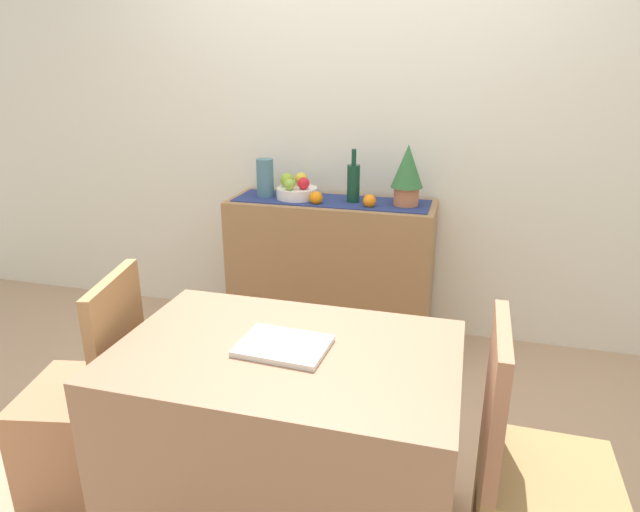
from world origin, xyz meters
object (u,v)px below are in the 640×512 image
at_px(wine_bottle, 353,183).
at_px(ceramic_vase, 265,178).
at_px(sideboard_console, 331,271).
at_px(dining_table, 288,445).
at_px(chair_near_window, 89,430).
at_px(potted_plant, 407,173).
at_px(open_book, 283,346).
at_px(fruit_bowl, 297,193).

relative_size(wine_bottle, ceramic_vase, 1.35).
distance_m(sideboard_console, dining_table, 1.52).
bearing_deg(chair_near_window, potted_plant, 56.20).
bearing_deg(dining_table, open_book, 167.63).
xyz_separation_m(sideboard_console, open_book, (0.22, -1.50, 0.32)).
bearing_deg(wine_bottle, ceramic_vase, 180.00).
bearing_deg(chair_near_window, sideboard_console, 68.87).
xyz_separation_m(ceramic_vase, open_book, (0.62, -1.50, -0.22)).
height_order(ceramic_vase, potted_plant, potted_plant).
xyz_separation_m(sideboard_console, wine_bottle, (0.13, -0.00, 0.54)).
xyz_separation_m(fruit_bowl, open_book, (0.43, -1.50, -0.14)).
xyz_separation_m(sideboard_console, potted_plant, (0.42, 0.00, 0.61)).
distance_m(potted_plant, chair_near_window, 1.96).
distance_m(ceramic_vase, open_book, 1.64).
xyz_separation_m(wine_bottle, potted_plant, (0.30, 0.00, 0.07)).
relative_size(fruit_bowl, chair_near_window, 0.26).
bearing_deg(wine_bottle, potted_plant, 0.00).
bearing_deg(sideboard_console, chair_near_window, -111.13).
bearing_deg(fruit_bowl, chair_near_window, -104.01).
bearing_deg(potted_plant, fruit_bowl, 180.00).
height_order(fruit_bowl, chair_near_window, fruit_bowl).
distance_m(fruit_bowl, potted_plant, 0.65).
xyz_separation_m(dining_table, open_book, (-0.01, 0.00, 0.38)).
xyz_separation_m(sideboard_console, fruit_bowl, (-0.21, 0.00, 0.46)).
bearing_deg(ceramic_vase, wine_bottle, -0.00).
xyz_separation_m(sideboard_console, dining_table, (0.23, -1.50, -0.06)).
xyz_separation_m(open_book, chair_near_window, (-0.80, 0.00, -0.48)).
relative_size(fruit_bowl, open_book, 0.85).
bearing_deg(open_book, chair_near_window, -176.59).
relative_size(sideboard_console, wine_bottle, 3.93).
height_order(fruit_bowl, dining_table, fruit_bowl).
height_order(potted_plant, open_book, potted_plant).
relative_size(sideboard_console, fruit_bowl, 4.99).
xyz_separation_m(dining_table, chair_near_window, (-0.81, 0.00, -0.10)).
height_order(open_book, chair_near_window, chair_near_window).
height_order(sideboard_console, fruit_bowl, fruit_bowl).
relative_size(sideboard_console, open_book, 4.23).
height_order(dining_table, chair_near_window, chair_near_window).
xyz_separation_m(ceramic_vase, potted_plant, (0.82, 0.00, 0.07)).
bearing_deg(wine_bottle, fruit_bowl, 180.00).
bearing_deg(chair_near_window, open_book, -0.11).
bearing_deg(wine_bottle, sideboard_console, 180.00).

